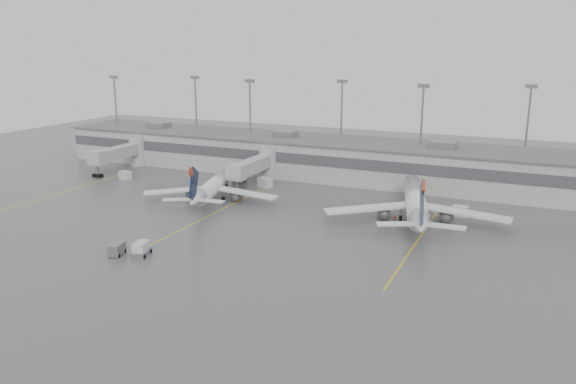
% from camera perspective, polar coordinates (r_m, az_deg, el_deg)
% --- Properties ---
extents(ground, '(260.00, 260.00, 0.00)m').
position_cam_1_polar(ground, '(70.99, -5.11, -8.74)').
color(ground, '#505052').
rests_on(ground, ground).
extents(terminal, '(152.00, 17.00, 9.45)m').
position_cam_1_polar(terminal, '(121.42, 8.36, 3.12)').
color(terminal, '#9E9E99').
rests_on(terminal, ground).
extents(light_masts, '(142.40, 8.00, 20.60)m').
position_cam_1_polar(light_masts, '(125.63, 9.23, 7.11)').
color(light_masts, gray).
rests_on(light_masts, ground).
extents(jet_bridge_left, '(4.00, 17.20, 7.00)m').
position_cam_1_polar(jet_bridge_left, '(137.03, -16.14, 3.88)').
color(jet_bridge_left, '#A1A3A6').
rests_on(jet_bridge_left, ground).
extents(jet_bridge_right, '(4.00, 17.20, 7.00)m').
position_cam_1_polar(jet_bridge_right, '(117.68, -2.97, 2.74)').
color(jet_bridge_right, '#A1A3A6').
rests_on(jet_bridge_right, ground).
extents(stand_markings, '(105.25, 40.00, 0.01)m').
position_cam_1_polar(stand_markings, '(91.27, 2.29, -3.30)').
color(stand_markings, yellow).
rests_on(stand_markings, ground).
extents(jet_mid_left, '(24.39, 27.73, 9.20)m').
position_cam_1_polar(jet_mid_left, '(105.17, -7.60, 0.63)').
color(jet_mid_left, white).
rests_on(jet_mid_left, ground).
extents(jet_mid_right, '(28.71, 32.59, 10.75)m').
position_cam_1_polar(jet_mid_right, '(93.76, 12.84, -1.04)').
color(jet_mid_right, white).
rests_on(jet_mid_right, ground).
extents(baggage_tug, '(2.59, 3.38, 1.94)m').
position_cam_1_polar(baggage_tug, '(80.35, -14.68, -5.76)').
color(baggage_tug, silver).
rests_on(baggage_tug, ground).
extents(baggage_cart, '(2.12, 2.93, 1.70)m').
position_cam_1_polar(baggage_cart, '(81.43, -16.98, -5.55)').
color(baggage_cart, slate).
rests_on(baggage_cart, ground).
extents(gse_uld_a, '(2.71, 2.03, 1.75)m').
position_cam_1_polar(gse_uld_a, '(126.67, -16.21, 1.65)').
color(gse_uld_a, silver).
rests_on(gse_uld_a, ground).
extents(gse_uld_b, '(3.18, 2.63, 1.93)m').
position_cam_1_polar(gse_uld_b, '(115.00, -2.37, 0.99)').
color(gse_uld_b, silver).
rests_on(gse_uld_b, ground).
extents(gse_uld_c, '(2.53, 1.70, 1.79)m').
position_cam_1_polar(gse_uld_c, '(99.57, 17.08, -1.88)').
color(gse_uld_c, silver).
rests_on(gse_uld_c, ground).
extents(gse_loader, '(2.80, 3.83, 2.17)m').
position_cam_1_polar(gse_loader, '(119.58, -4.93, 1.53)').
color(gse_loader, slate).
rests_on(gse_loader, ground).
extents(cone_a, '(0.42, 0.42, 0.67)m').
position_cam_1_polar(cone_a, '(133.36, -16.70, 2.00)').
color(cone_a, '#F33B05').
rests_on(cone_a, ground).
extents(cone_b, '(0.41, 0.41, 0.66)m').
position_cam_1_polar(cone_b, '(109.56, -3.75, -0.07)').
color(cone_b, '#F33B05').
rests_on(cone_b, ground).
extents(cone_c, '(0.41, 0.41, 0.66)m').
position_cam_1_polar(cone_c, '(95.77, 10.82, -2.48)').
color(cone_c, '#F33B05').
rests_on(cone_c, ground).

